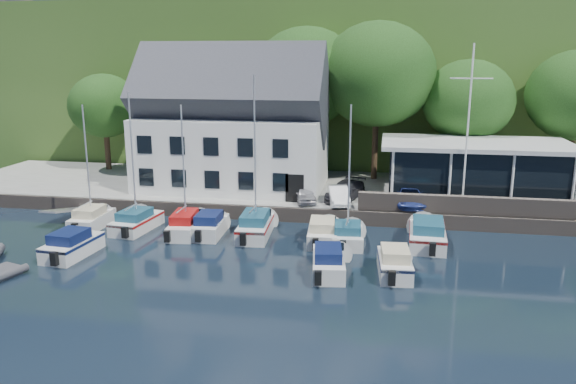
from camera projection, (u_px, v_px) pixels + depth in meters
name	position (u px, v px, depth m)	size (l,w,h in m)	color
ground	(284.00, 287.00, 27.55)	(180.00, 180.00, 0.00)	black
quay	(324.00, 193.00, 44.18)	(60.00, 13.00, 1.00)	#9B9B96
quay_face	(313.00, 216.00, 37.96)	(60.00, 0.30, 1.00)	#5D524B
hillside	(357.00, 76.00, 84.99)	(160.00, 75.00, 16.00)	#35531F
field_patch	(412.00, 23.00, 89.38)	(50.00, 30.00, 0.30)	#586432
harbor_building	(233.00, 132.00, 43.25)	(14.40, 8.20, 8.70)	white
club_pavilion	(474.00, 170.00, 40.29)	(13.20, 7.20, 4.10)	black
seawall	(499.00, 207.00, 36.07)	(18.00, 0.50, 1.20)	#5D524B
gangway	(74.00, 219.00, 38.93)	(1.20, 6.00, 1.40)	silver
car_silver	(305.00, 194.00, 39.54)	(1.32, 3.28, 1.12)	#B2B2B7
car_white	(338.00, 195.00, 39.01)	(1.29, 3.69, 1.22)	white
car_dgrey	(345.00, 191.00, 40.15)	(1.80, 4.44, 1.29)	#333238
car_blue	(409.00, 196.00, 38.52)	(1.56, 3.94, 1.35)	navy
flagpole	(468.00, 130.00, 35.98)	(2.60, 0.20, 10.82)	white
tree_0	(105.00, 122.00, 50.07)	(6.25, 6.25, 8.54)	#183610
tree_1	(200.00, 117.00, 49.07)	(7.09, 7.09, 9.69)	#183610
tree_2	(306.00, 102.00, 47.64)	(9.12, 9.12, 12.47)	#183610
tree_3	(377.00, 102.00, 45.64)	(9.36, 9.36, 12.80)	#183610
tree_4	(467.00, 122.00, 44.69)	(7.19, 7.19, 9.82)	#183610
tree_5	(575.00, 119.00, 43.50)	(7.72, 7.72, 10.55)	#183610
boat_r1_0	(87.00, 163.00, 36.11)	(1.86, 5.32, 8.65)	silver
boat_r1_1	(133.00, 165.00, 35.52)	(2.02, 5.80, 8.60)	silver
boat_r1_2	(184.00, 166.00, 34.95)	(1.74, 6.53, 8.66)	silver
boat_r1_3	(210.00, 223.00, 35.39)	(1.81, 5.35, 1.48)	silver
boat_r1_4	(255.00, 162.00, 34.38)	(1.97, 6.89, 9.42)	silver
boat_r1_5	(323.00, 230.00, 34.17)	(1.89, 5.76, 1.43)	silver
boat_r1_6	(349.00, 177.00, 32.86)	(1.99, 5.02, 8.20)	silver
boat_r1_7	(427.00, 231.00, 33.68)	(2.27, 7.03, 1.55)	silver
boat_r2_0	(72.00, 243.00, 31.67)	(1.99, 5.43, 1.52)	silver
boat_r2_3	(328.00, 259.00, 29.23)	(1.78, 5.73, 1.44)	silver
boat_r2_4	(395.00, 261.00, 28.97)	(1.77, 5.14, 1.50)	silver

